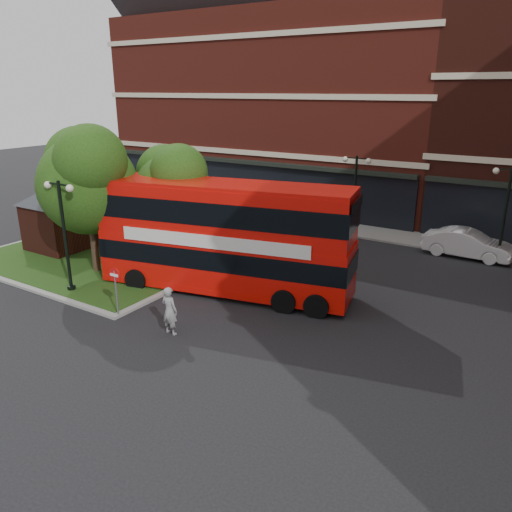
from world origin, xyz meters
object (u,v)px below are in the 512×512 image
Objects in this scene: car_silver at (249,208)px; bus at (224,230)px; woman at (170,311)px; car_white at (467,244)px.

bus is at bearing -156.52° from car_silver.
woman is 17.33m from car_silver.
car_white is (8.22, 10.78, -2.06)m from bus.
woman reaches higher than car_white.
bus is 4.89m from woman.
bus is 13.71m from car_white.
bus is 6.23× the size of woman.
car_silver reaches higher than car_white.
woman is 0.40× the size of car_silver.
woman is (0.71, -4.45, -1.89)m from bus.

